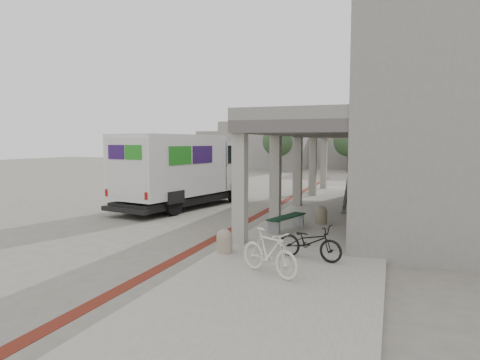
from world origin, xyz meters
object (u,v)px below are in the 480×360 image
at_px(bench, 287,220).
at_px(bicycle_black, 310,242).
at_px(utility_cabinet, 360,200).
at_px(bicycle_cream, 269,252).
at_px(fedex_truck, 184,169).

bearing_deg(bench, bicycle_black, -51.55).
distance_m(utility_cabinet, bicycle_cream, 10.01).
bearing_deg(bicycle_cream, fedex_truck, 66.54).
height_order(fedex_truck, utility_cabinet, fedex_truck).
xyz_separation_m(bench, bicycle_black, (1.41, -3.43, 0.12)).
bearing_deg(fedex_truck, bicycle_cream, -41.84).
bearing_deg(bench, utility_cabinet, 83.55).
relative_size(bench, bicycle_black, 1.18).
height_order(bench, bicycle_cream, bicycle_cream).
relative_size(utility_cabinet, bicycle_cream, 0.53).
xyz_separation_m(fedex_truck, utility_cabinet, (7.99, 0.85, -1.24)).
xyz_separation_m(utility_cabinet, bicycle_black, (-0.63, -8.37, -0.01)).
bearing_deg(bench, bicycle_cream, -64.91).
xyz_separation_m(bicycle_black, bicycle_cream, (-0.62, -1.56, 0.06)).
relative_size(fedex_truck, bicycle_black, 4.86).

